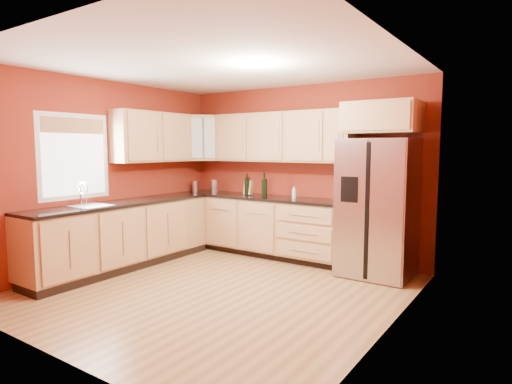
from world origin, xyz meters
TOP-DOWN VIEW (x-y plane):
  - floor at (0.00, 0.00)m, footprint 4.00×4.00m
  - ceiling at (0.00, 0.00)m, footprint 4.00×4.00m
  - wall_back at (0.00, 2.00)m, footprint 4.00×0.04m
  - wall_front at (0.00, -2.00)m, footprint 4.00×0.04m
  - wall_left at (-2.00, 0.00)m, footprint 0.04×4.00m
  - wall_right at (2.00, 0.00)m, footprint 0.04×4.00m
  - base_cabinets_back at (-0.55, 1.70)m, footprint 2.90×0.60m
  - base_cabinets_left at (-1.70, 0.00)m, footprint 0.60×2.80m
  - countertop_back at (-0.55, 1.69)m, footprint 2.90×0.62m
  - countertop_left at (-1.69, 0.00)m, footprint 0.62×2.80m
  - upper_cabinets_back at (-0.25, 1.83)m, footprint 2.30×0.33m
  - upper_cabinets_left at (-1.83, 0.72)m, footprint 0.33×1.35m
  - corner_upper_cabinet at (-1.67, 1.67)m, footprint 0.67×0.67m
  - over_fridge_cabinet at (1.35, 1.70)m, footprint 0.92×0.60m
  - refrigerator at (1.35, 1.62)m, footprint 0.90×0.75m
  - window at (-1.98, -0.50)m, footprint 0.03×0.90m
  - sink_faucet at (-1.69, -0.50)m, footprint 0.50×0.42m
  - canister_left at (-1.47, 1.74)m, footprint 0.17×0.17m
  - canister_right at (-1.83, 1.65)m, footprint 0.14×0.14m
  - wine_bottle_a at (-0.41, 1.63)m, footprint 0.09×0.09m
  - wine_bottle_b at (-0.74, 1.65)m, footprint 0.10×0.10m
  - knife_block at (-0.75, 1.70)m, footprint 0.13×0.13m
  - soap_dispenser at (0.05, 1.73)m, footprint 0.08×0.08m

SIDE VIEW (x-z plane):
  - floor at x=0.00m, z-range 0.00..0.00m
  - base_cabinets_back at x=-0.55m, z-range 0.00..0.88m
  - base_cabinets_left at x=-1.70m, z-range 0.00..0.88m
  - refrigerator at x=1.35m, z-range 0.00..1.78m
  - countertop_back at x=-0.55m, z-range 0.88..0.92m
  - countertop_left at x=-1.69m, z-range 0.88..0.92m
  - soap_dispenser at x=0.05m, z-range 0.92..1.10m
  - canister_right at x=-1.83m, z-range 0.92..1.10m
  - canister_left at x=-1.47m, z-range 0.92..1.13m
  - knife_block at x=-0.75m, z-range 0.92..1.15m
  - sink_faucet at x=-1.69m, z-range 0.92..1.22m
  - wine_bottle_b at x=-0.74m, z-range 0.92..1.26m
  - wine_bottle_a at x=-0.41m, z-range 0.92..1.29m
  - wall_back at x=0.00m, z-range 0.00..2.60m
  - wall_front at x=0.00m, z-range 0.00..2.60m
  - wall_left at x=-2.00m, z-range 0.00..2.60m
  - wall_right at x=2.00m, z-range 0.00..2.60m
  - window at x=-1.98m, z-range 1.05..2.05m
  - upper_cabinets_back at x=-0.25m, z-range 1.45..2.20m
  - upper_cabinets_left at x=-1.83m, z-range 1.45..2.20m
  - corner_upper_cabinet at x=-1.67m, z-range 1.45..2.20m
  - over_fridge_cabinet at x=1.35m, z-range 1.85..2.25m
  - ceiling at x=0.00m, z-range 2.60..2.60m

